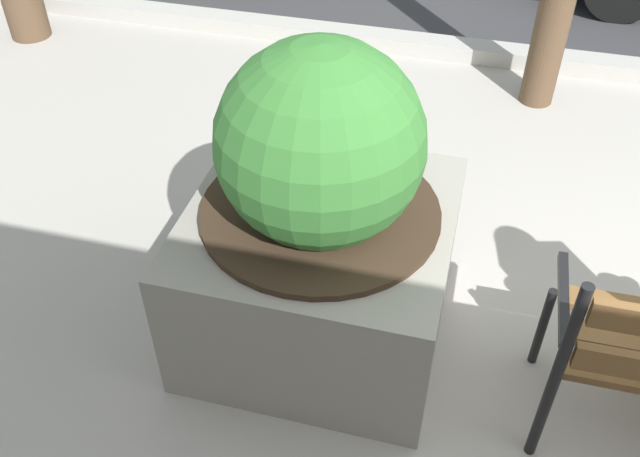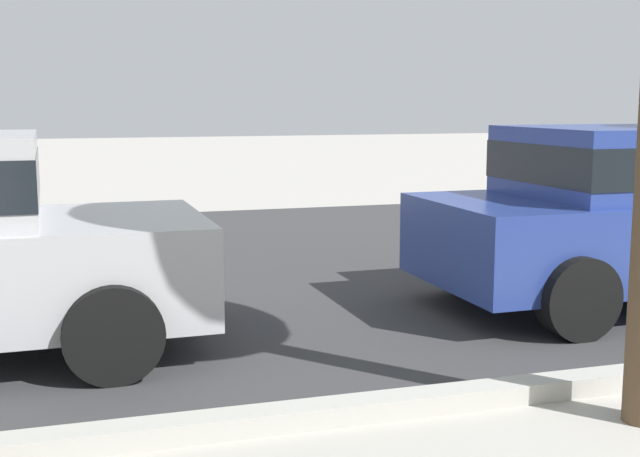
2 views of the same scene
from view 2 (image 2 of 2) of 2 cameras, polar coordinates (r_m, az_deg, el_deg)
name	(u,v)px [view 2 (image 2 of 2)]	position (r m, az deg, el deg)	size (l,w,h in m)	color
street_surface	(429,254)	(9.91, 7.46, -1.70)	(60.00, 9.00, 0.01)	#38383A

